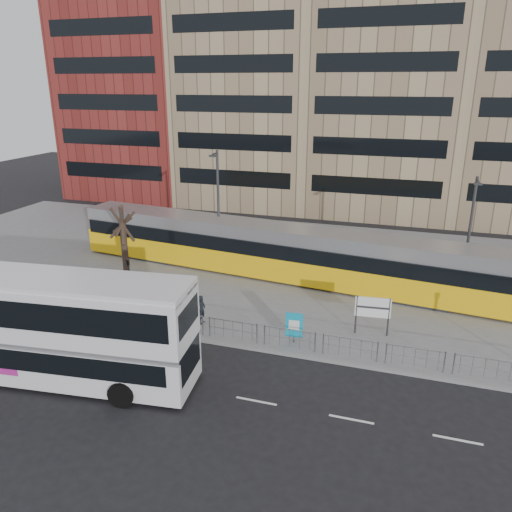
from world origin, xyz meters
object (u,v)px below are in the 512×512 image
(lamp_post_east, at_px, (470,230))
(ad_panel, at_px, (294,325))
(pedestrian, at_px, (202,309))
(lamp_post_west, at_px, (218,204))
(station_sign, at_px, (373,309))
(traffic_light_west, at_px, (129,278))
(double_decker_bus, at_px, (55,325))
(tram, at_px, (277,251))
(bare_tree, at_px, (120,202))

(lamp_post_east, bearing_deg, ad_panel, -131.07)
(pedestrian, distance_m, lamp_post_west, 10.31)
(station_sign, bearing_deg, pedestrian, -176.16)
(station_sign, bearing_deg, traffic_light_west, 179.05)
(station_sign, xyz_separation_m, pedestrian, (-9.05, -1.51, -0.64))
(traffic_light_west, bearing_deg, pedestrian, -14.92)
(double_decker_bus, bearing_deg, traffic_light_west, 88.94)
(double_decker_bus, distance_m, tram, 16.08)
(double_decker_bus, bearing_deg, ad_panel, 26.93)
(traffic_light_west, distance_m, bare_tree, 6.45)
(traffic_light_west, height_order, lamp_post_west, lamp_post_west)
(lamp_post_west, bearing_deg, station_sign, -33.56)
(tram, distance_m, traffic_light_west, 10.24)
(tram, xyz_separation_m, traffic_light_west, (-6.67, -7.77, 0.19))
(lamp_post_west, bearing_deg, lamp_post_east, 0.26)
(ad_panel, height_order, lamp_post_east, lamp_post_east)
(double_decker_bus, xyz_separation_m, ad_panel, (9.35, 6.15, -1.56))
(double_decker_bus, height_order, lamp_post_east, lamp_post_east)
(lamp_post_west, relative_size, bare_tree, 1.14)
(double_decker_bus, relative_size, traffic_light_west, 4.07)
(bare_tree, bearing_deg, pedestrian, -32.66)
(bare_tree, bearing_deg, traffic_light_west, -55.64)
(pedestrian, xyz_separation_m, lamp_post_east, (14.01, 9.34, 3.20))
(pedestrian, bearing_deg, lamp_post_west, 11.96)
(double_decker_bus, height_order, ad_panel, double_decker_bus)
(tram, distance_m, ad_panel, 9.40)
(ad_panel, relative_size, bare_tree, 0.23)
(bare_tree, bearing_deg, lamp_post_east, 11.22)
(lamp_post_west, bearing_deg, traffic_light_west, -102.80)
(station_sign, relative_size, lamp_post_west, 0.26)
(ad_panel, bearing_deg, lamp_post_west, 124.03)
(lamp_post_east, bearing_deg, double_decker_bus, -138.24)
(tram, bearing_deg, ad_panel, -62.32)
(tram, distance_m, bare_tree, 10.86)
(double_decker_bus, distance_m, ad_panel, 11.30)
(station_sign, bearing_deg, lamp_post_east, 52.01)
(pedestrian, bearing_deg, bare_tree, 53.41)
(station_sign, relative_size, ad_panel, 1.28)
(station_sign, xyz_separation_m, lamp_post_west, (-11.69, 7.76, 3.03))
(lamp_post_west, relative_size, lamp_post_east, 1.13)
(lamp_post_west, bearing_deg, double_decker_bus, -94.83)
(station_sign, bearing_deg, ad_panel, -156.01)
(double_decker_bus, relative_size, tram, 0.42)
(tram, height_order, bare_tree, bare_tree)
(lamp_post_west, bearing_deg, bare_tree, -140.60)
(tram, height_order, ad_panel, tram)
(pedestrian, relative_size, lamp_post_west, 0.20)
(pedestrian, height_order, traffic_light_west, traffic_light_west)
(double_decker_bus, bearing_deg, lamp_post_west, 78.78)
(pedestrian, xyz_separation_m, traffic_light_west, (-4.66, 0.39, 1.15))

